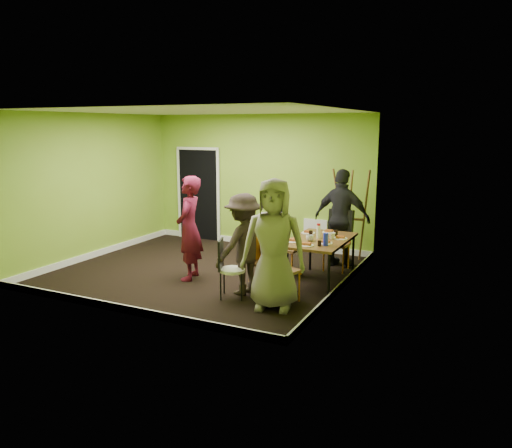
{
  "coord_description": "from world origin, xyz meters",
  "views": [
    {
      "loc": [
        4.55,
        -7.35,
        2.55
      ],
      "look_at": [
        1.01,
        0.0,
        0.95
      ],
      "focal_mm": 35.0,
      "sensor_mm": 36.0,
      "label": 1
    }
  ],
  "objects_px": {
    "easel": "(351,217)",
    "person_front_end": "(274,244)",
    "chair_left_near": "(260,256)",
    "chair_front_end": "(279,266)",
    "blue_bottle": "(326,239)",
    "person_left_near": "(244,244)",
    "chair_left_far": "(283,242)",
    "person_back_end": "(342,218)",
    "chair_back_end": "(340,227)",
    "orange_bottle": "(318,234)",
    "thermos": "(318,232)",
    "person_left_far": "(272,229)",
    "chair_bentwood": "(228,265)",
    "person_standing": "(189,228)",
    "dining_table": "(319,242)"
  },
  "relations": [
    {
      "from": "easel",
      "to": "person_front_end",
      "type": "xyz_separation_m",
      "value": [
        -0.34,
        -2.85,
        0.05
      ]
    },
    {
      "from": "chair_left_near",
      "to": "chair_front_end",
      "type": "xyz_separation_m",
      "value": [
        0.51,
        -0.46,
        0.03
      ]
    },
    {
      "from": "easel",
      "to": "blue_bottle",
      "type": "relative_size",
      "value": 9.13
    },
    {
      "from": "person_left_near",
      "to": "chair_left_far",
      "type": "bearing_deg",
      "value": -167.29
    },
    {
      "from": "chair_left_near",
      "to": "person_back_end",
      "type": "bearing_deg",
      "value": 169.54
    },
    {
      "from": "chair_left_near",
      "to": "chair_back_end",
      "type": "relative_size",
      "value": 0.89
    },
    {
      "from": "orange_bottle",
      "to": "person_left_near",
      "type": "xyz_separation_m",
      "value": [
        -0.8,
        -1.12,
        -0.01
      ]
    },
    {
      "from": "orange_bottle",
      "to": "person_left_near",
      "type": "bearing_deg",
      "value": -125.63
    },
    {
      "from": "chair_left_far",
      "to": "orange_bottle",
      "type": "relative_size",
      "value": 12.6
    },
    {
      "from": "thermos",
      "to": "orange_bottle",
      "type": "relative_size",
      "value": 2.57
    },
    {
      "from": "thermos",
      "to": "person_left_near",
      "type": "bearing_deg",
      "value": -130.23
    },
    {
      "from": "chair_back_end",
      "to": "person_left_far",
      "type": "bearing_deg",
      "value": 39.61
    },
    {
      "from": "person_back_end",
      "to": "chair_bentwood",
      "type": "bearing_deg",
      "value": 71.96
    },
    {
      "from": "blue_bottle",
      "to": "orange_bottle",
      "type": "relative_size",
      "value": 2.34
    },
    {
      "from": "person_left_far",
      "to": "blue_bottle",
      "type": "bearing_deg",
      "value": 79.62
    },
    {
      "from": "easel",
      "to": "person_left_far",
      "type": "distance_m",
      "value": 1.64
    },
    {
      "from": "chair_left_far",
      "to": "easel",
      "type": "relative_size",
      "value": 0.59
    },
    {
      "from": "chair_back_end",
      "to": "orange_bottle",
      "type": "bearing_deg",
      "value": 83.05
    },
    {
      "from": "orange_bottle",
      "to": "person_left_near",
      "type": "relative_size",
      "value": 0.05
    },
    {
      "from": "person_standing",
      "to": "person_left_far",
      "type": "relative_size",
      "value": 1.13
    },
    {
      "from": "chair_left_far",
      "to": "person_left_near",
      "type": "height_order",
      "value": "person_left_near"
    },
    {
      "from": "blue_bottle",
      "to": "orange_bottle",
      "type": "xyz_separation_m",
      "value": [
        -0.31,
        0.54,
        -0.06
      ]
    },
    {
      "from": "dining_table",
      "to": "easel",
      "type": "height_order",
      "value": "easel"
    },
    {
      "from": "thermos",
      "to": "person_standing",
      "type": "bearing_deg",
      "value": -160.05
    },
    {
      "from": "person_standing",
      "to": "person_left_far",
      "type": "distance_m",
      "value": 1.45
    },
    {
      "from": "orange_bottle",
      "to": "person_left_far",
      "type": "height_order",
      "value": "person_left_far"
    },
    {
      "from": "chair_bentwood",
      "to": "thermos",
      "type": "bearing_deg",
      "value": 122.4
    },
    {
      "from": "chair_back_end",
      "to": "blue_bottle",
      "type": "relative_size",
      "value": 5.46
    },
    {
      "from": "chair_front_end",
      "to": "person_left_near",
      "type": "distance_m",
      "value": 0.71
    },
    {
      "from": "dining_table",
      "to": "chair_back_end",
      "type": "distance_m",
      "value": 1.07
    },
    {
      "from": "chair_left_far",
      "to": "chair_left_near",
      "type": "height_order",
      "value": "chair_left_far"
    },
    {
      "from": "chair_bentwood",
      "to": "dining_table",
      "type": "bearing_deg",
      "value": 120.8
    },
    {
      "from": "orange_bottle",
      "to": "chair_left_far",
      "type": "bearing_deg",
      "value": 178.06
    },
    {
      "from": "chair_bentwood",
      "to": "person_back_end",
      "type": "height_order",
      "value": "person_back_end"
    },
    {
      "from": "blue_bottle",
      "to": "person_left_far",
      "type": "xyz_separation_m",
      "value": [
        -1.19,
        0.65,
        -0.07
      ]
    },
    {
      "from": "person_left_near",
      "to": "chair_front_end",
      "type": "bearing_deg",
      "value": 96.73
    },
    {
      "from": "chair_left_far",
      "to": "chair_front_end",
      "type": "bearing_deg",
      "value": 24.88
    },
    {
      "from": "thermos",
      "to": "person_back_end",
      "type": "height_order",
      "value": "person_back_end"
    },
    {
      "from": "orange_bottle",
      "to": "person_front_end",
      "type": "xyz_separation_m",
      "value": [
        -0.14,
        -1.5,
        0.14
      ]
    },
    {
      "from": "chair_bentwood",
      "to": "person_left_far",
      "type": "relative_size",
      "value": 0.58
    },
    {
      "from": "chair_front_end",
      "to": "thermos",
      "type": "height_order",
      "value": "chair_front_end"
    },
    {
      "from": "dining_table",
      "to": "chair_left_far",
      "type": "height_order",
      "value": "chair_left_far"
    },
    {
      "from": "chair_back_end",
      "to": "thermos",
      "type": "distance_m",
      "value": 1.04
    },
    {
      "from": "chair_bentwood",
      "to": "person_back_end",
      "type": "relative_size",
      "value": 0.5
    },
    {
      "from": "chair_bentwood",
      "to": "thermos",
      "type": "distance_m",
      "value": 1.65
    },
    {
      "from": "chair_front_end",
      "to": "person_standing",
      "type": "height_order",
      "value": "person_standing"
    },
    {
      "from": "blue_bottle",
      "to": "person_front_end",
      "type": "relative_size",
      "value": 0.11
    },
    {
      "from": "chair_bentwood",
      "to": "easel",
      "type": "xyz_separation_m",
      "value": [
        1.13,
        2.73,
        0.39
      ]
    },
    {
      "from": "chair_front_end",
      "to": "dining_table",
      "type": "bearing_deg",
      "value": 97.54
    },
    {
      "from": "chair_back_end",
      "to": "thermos",
      "type": "xyz_separation_m",
      "value": [
        -0.06,
        -1.03,
        0.1
      ]
    }
  ]
}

